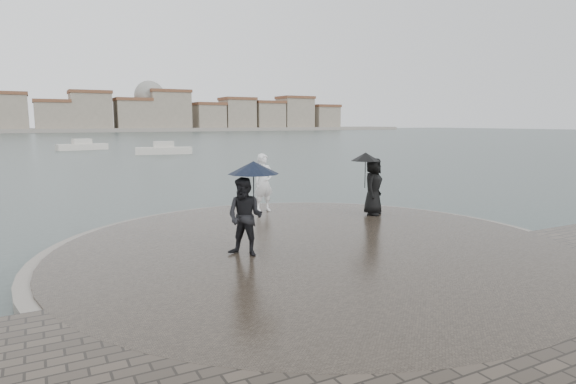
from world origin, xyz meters
TOP-DOWN VIEW (x-y plane):
  - ground at (0.00, 0.00)m, footprint 400.00×400.00m
  - kerb_ring at (0.00, 3.50)m, footprint 12.50×12.50m
  - quay_tip at (0.00, 3.50)m, footprint 11.90×11.90m
  - statue at (0.77, 7.95)m, footprint 0.71×0.49m
  - visitor_left at (-1.72, 3.41)m, footprint 1.33×1.18m
  - visitor_right at (3.49, 5.84)m, footprint 1.23×1.05m
  - far_skyline at (-6.29, 160.71)m, footprint 260.00×20.00m
  - boats at (2.57, 48.72)m, footprint 12.35×14.35m

SIDE VIEW (x-z plane):
  - ground at x=0.00m, z-range 0.00..0.00m
  - kerb_ring at x=0.00m, z-range 0.00..0.32m
  - quay_tip at x=0.00m, z-range 0.00..0.36m
  - boats at x=2.57m, z-range -0.37..1.13m
  - statue at x=0.77m, z-range 0.36..2.24m
  - visitor_right at x=3.49m, z-range 0.47..2.42m
  - visitor_left at x=-1.72m, z-range 0.49..2.53m
  - far_skyline at x=-6.29m, z-range -12.89..24.11m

